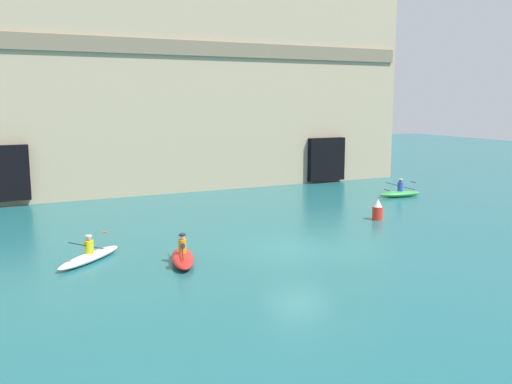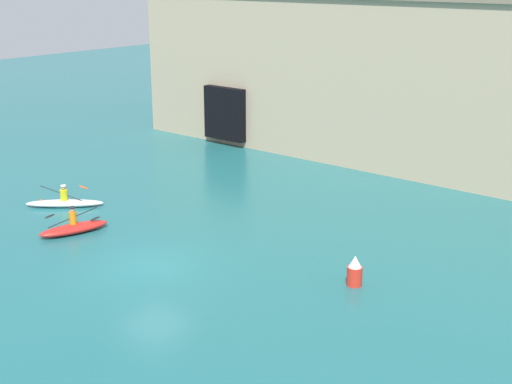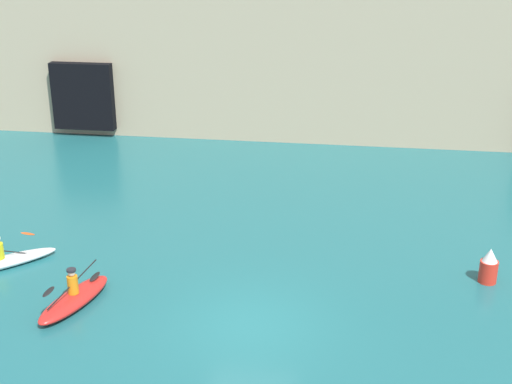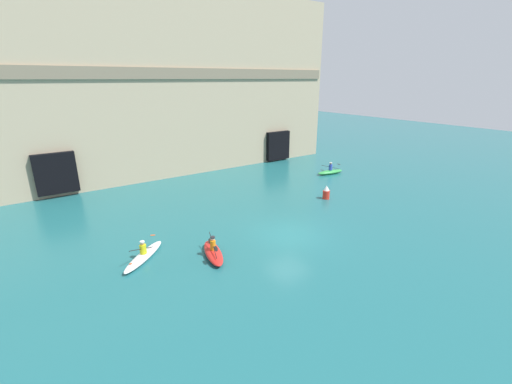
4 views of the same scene
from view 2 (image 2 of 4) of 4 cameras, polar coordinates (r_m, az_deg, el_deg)
ground_plane at (r=26.62m, az=-8.28°, el=-5.84°), size 120.00×120.00×0.00m
cliff_bluff at (r=39.67m, az=12.93°, el=14.13°), size 35.20×6.87×16.89m
kayak_red at (r=30.32m, az=-14.38°, el=-2.78°), size 1.60×3.01×1.14m
kayak_white at (r=33.75m, az=-15.06°, el=-0.81°), size 3.07×2.87×1.05m
marker_buoy at (r=24.81m, az=7.90°, el=-6.33°), size 0.54×0.54×1.09m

